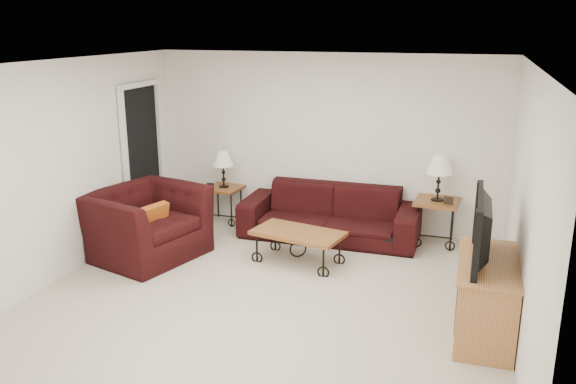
# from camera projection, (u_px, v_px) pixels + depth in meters

# --- Properties ---
(ground) EXTENTS (5.00, 5.00, 0.00)m
(ground) POSITION_uv_depth(u_px,v_px,m) (269.00, 296.00, 6.48)
(ground) COLOR beige
(ground) RESTS_ON ground
(wall_back) EXTENTS (5.00, 0.02, 2.50)m
(wall_back) POSITION_uv_depth(u_px,v_px,m) (326.00, 142.00, 8.43)
(wall_back) COLOR silver
(wall_back) RESTS_ON ground
(wall_front) EXTENTS (5.00, 0.02, 2.50)m
(wall_front) POSITION_uv_depth(u_px,v_px,m) (140.00, 284.00, 3.84)
(wall_front) COLOR silver
(wall_front) RESTS_ON ground
(wall_left) EXTENTS (0.02, 5.00, 2.50)m
(wall_left) POSITION_uv_depth(u_px,v_px,m) (64.00, 169.00, 6.86)
(wall_left) COLOR silver
(wall_left) RESTS_ON ground
(wall_right) EXTENTS (0.02, 5.00, 2.50)m
(wall_right) POSITION_uv_depth(u_px,v_px,m) (525.00, 208.00, 5.41)
(wall_right) COLOR silver
(wall_right) RESTS_ON ground
(ceiling) EXTENTS (5.00, 5.00, 0.00)m
(ceiling) POSITION_uv_depth(u_px,v_px,m) (267.00, 64.00, 5.79)
(ceiling) COLOR white
(ceiling) RESTS_ON wall_back
(doorway) EXTENTS (0.08, 0.94, 2.04)m
(doorway) POSITION_uv_depth(u_px,v_px,m) (143.00, 159.00, 8.42)
(doorway) COLOR black
(doorway) RESTS_ON ground
(sofa) EXTENTS (2.43, 0.95, 0.71)m
(sofa) POSITION_uv_depth(u_px,v_px,m) (330.00, 213.00, 8.18)
(sofa) COLOR black
(sofa) RESTS_ON ground
(side_table_left) EXTENTS (0.54, 0.54, 0.54)m
(side_table_left) POSITION_uv_depth(u_px,v_px,m) (224.00, 204.00, 8.84)
(side_table_left) COLOR brown
(side_table_left) RESTS_ON ground
(side_table_right) EXTENTS (0.61, 0.61, 0.62)m
(side_table_right) POSITION_uv_depth(u_px,v_px,m) (436.00, 222.00, 7.94)
(side_table_right) COLOR brown
(side_table_right) RESTS_ON ground
(lamp_left) EXTENTS (0.34, 0.34, 0.54)m
(lamp_left) POSITION_uv_depth(u_px,v_px,m) (223.00, 169.00, 8.70)
(lamp_left) COLOR black
(lamp_left) RESTS_ON side_table_left
(lamp_right) EXTENTS (0.37, 0.37, 0.62)m
(lamp_right) POSITION_uv_depth(u_px,v_px,m) (439.00, 178.00, 7.78)
(lamp_right) COLOR black
(lamp_right) RESTS_ON side_table_right
(photo_frame_left) EXTENTS (0.11, 0.02, 0.09)m
(photo_frame_left) POSITION_uv_depth(u_px,v_px,m) (210.00, 186.00, 8.66)
(photo_frame_left) COLOR black
(photo_frame_left) RESTS_ON side_table_left
(photo_frame_right) EXTENTS (0.12, 0.05, 0.10)m
(photo_frame_right) POSITION_uv_depth(u_px,v_px,m) (449.00, 201.00, 7.66)
(photo_frame_right) COLOR black
(photo_frame_right) RESTS_ON side_table_right
(coffee_table) EXTENTS (1.20, 0.81, 0.41)m
(coffee_table) POSITION_uv_depth(u_px,v_px,m) (298.00, 247.00, 7.34)
(coffee_table) COLOR brown
(coffee_table) RESTS_ON ground
(armchair) EXTENTS (1.51, 1.62, 0.87)m
(armchair) POSITION_uv_depth(u_px,v_px,m) (146.00, 224.00, 7.50)
(armchair) COLOR black
(armchair) RESTS_ON ground
(throw_pillow) EXTENTS (0.21, 0.41, 0.39)m
(throw_pillow) POSITION_uv_depth(u_px,v_px,m) (154.00, 220.00, 7.38)
(throw_pillow) COLOR #B05116
(throw_pillow) RESTS_ON armchair
(tv_stand) EXTENTS (0.51, 1.23, 0.74)m
(tv_stand) POSITION_uv_depth(u_px,v_px,m) (486.00, 297.00, 5.62)
(tv_stand) COLOR #C18547
(tv_stand) RESTS_ON ground
(television) EXTENTS (0.15, 1.11, 0.64)m
(television) POSITION_uv_depth(u_px,v_px,m) (490.00, 229.00, 5.44)
(television) COLOR black
(television) RESTS_ON tv_stand
(backpack) EXTENTS (0.37, 0.30, 0.45)m
(backpack) POSITION_uv_depth(u_px,v_px,m) (395.00, 236.00, 7.66)
(backpack) COLOR black
(backpack) RESTS_ON ground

